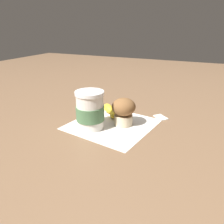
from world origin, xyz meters
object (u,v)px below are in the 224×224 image
at_px(muffin, 124,110).
at_px(banana, 106,109).
at_px(coffee_cup, 90,111).
at_px(sugar_packet, 161,117).

xyz_separation_m(muffin, banana, (0.07, 0.10, -0.04)).
bearing_deg(coffee_cup, banana, 3.86).
bearing_deg(banana, coffee_cup, -176.14).
xyz_separation_m(muffin, sugar_packet, (0.11, -0.10, -0.05)).
relative_size(coffee_cup, banana, 0.85).
distance_m(muffin, sugar_packet, 0.16).
xyz_separation_m(coffee_cup, banana, (0.14, 0.01, -0.04)).
bearing_deg(sugar_packet, banana, 100.66).
bearing_deg(coffee_cup, muffin, -53.26).
distance_m(coffee_cup, sugar_packet, 0.27).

